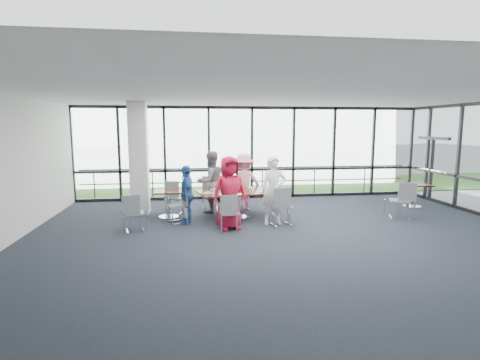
{
  "coord_description": "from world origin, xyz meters",
  "views": [
    {
      "loc": [
        -2.16,
        -7.93,
        2.5
      ],
      "look_at": [
        -0.85,
        1.8,
        1.1
      ],
      "focal_mm": 28.0,
      "sensor_mm": 36.0,
      "label": 1
    }
  ],
  "objects": [
    {
      "name": "floor",
      "position": [
        0.0,
        0.0,
        -0.01
      ],
      "size": [
        12.0,
        10.0,
        0.02
      ],
      "primitive_type": "cube",
      "color": "#1F242E",
      "rests_on": "ground"
    },
    {
      "name": "ceiling",
      "position": [
        0.0,
        0.0,
        3.2
      ],
      "size": [
        12.0,
        10.0,
        0.04
      ],
      "primitive_type": "cube",
      "color": "silver",
      "rests_on": "ground"
    },
    {
      "name": "wall_front",
      "position": [
        0.0,
        -5.0,
        1.6
      ],
      "size": [
        12.0,
        0.1,
        3.2
      ],
      "primitive_type": "cube",
      "color": "silver",
      "rests_on": "ground"
    },
    {
      "name": "curtain_wall_back",
      "position": [
        0.0,
        5.0,
        1.6
      ],
      "size": [
        12.0,
        0.1,
        3.2
      ],
      "primitive_type": "cube",
      "color": "white",
      "rests_on": "ground"
    },
    {
      "name": "exit_door",
      "position": [
        6.0,
        3.75,
        1.05
      ],
      "size": [
        0.12,
        1.6,
        2.1
      ],
      "primitive_type": "cube",
      "color": "black",
      "rests_on": "ground"
    },
    {
      "name": "structural_column",
      "position": [
        -3.6,
        3.0,
        1.6
      ],
      "size": [
        0.5,
        0.5,
        3.2
      ],
      "primitive_type": "cube",
      "color": "white",
      "rests_on": "ground"
    },
    {
      "name": "apron",
      "position": [
        0.0,
        10.0,
        -0.02
      ],
      "size": [
        80.0,
        70.0,
        0.02
      ],
      "primitive_type": "cube",
      "color": "gray",
      "rests_on": "ground"
    },
    {
      "name": "grass_strip",
      "position": [
        0.0,
        8.0,
        0.01
      ],
      "size": [
        80.0,
        5.0,
        0.01
      ],
      "primitive_type": "cube",
      "color": "#366121",
      "rests_on": "ground"
    },
    {
      "name": "hangar_main",
      "position": [
        4.0,
        32.0,
        3.0
      ],
      "size": [
        24.0,
        10.0,
        6.0
      ],
      "primitive_type": "cube",
      "color": "white",
      "rests_on": "ground"
    },
    {
      "name": "hangar_aux",
      "position": [
        -18.0,
        28.0,
        2.0
      ],
      "size": [
        10.0,
        6.0,
        4.0
      ],
      "primitive_type": "cube",
      "color": "white",
      "rests_on": "ground"
    },
    {
      "name": "guard_rail",
      "position": [
        0.0,
        5.6,
        0.5
      ],
      "size": [
        12.0,
        0.06,
        0.06
      ],
      "primitive_type": "cylinder",
      "rotation": [
        0.0,
        1.57,
        0.0
      ],
      "color": "#2D2D33",
      "rests_on": "ground"
    },
    {
      "name": "main_table",
      "position": [
        -0.85,
        2.1,
        0.64
      ],
      "size": [
        2.39,
        1.65,
        0.75
      ],
      "rotation": [
        0.0,
        0.0,
        0.22
      ],
      "color": "#3C190D",
      "rests_on": "ground"
    },
    {
      "name": "side_table_left",
      "position": [
        -2.77,
        2.42,
        0.61
      ],
      "size": [
        0.76,
        0.76,
        0.75
      ],
      "rotation": [
        0.0,
        0.0,
        -0.01
      ],
      "color": "#3C190D",
      "rests_on": "ground"
    },
    {
      "name": "side_table_right",
      "position": [
        4.76,
        2.79,
        0.64
      ],
      "size": [
        1.12,
        1.12,
        0.75
      ],
      "rotation": [
        0.0,
        0.0,
        -0.22
      ],
      "color": "#3C190D",
      "rests_on": "ground"
    },
    {
      "name": "diner_near_left",
      "position": [
        -1.22,
        1.02,
        0.9
      ],
      "size": [
        0.99,
        0.77,
        1.8
      ],
      "primitive_type": "imported",
      "rotation": [
        0.0,
        0.0,
        0.25
      ],
      "color": "red",
      "rests_on": "ground"
    },
    {
      "name": "diner_near_right",
      "position": [
        -0.04,
        1.33,
        0.88
      ],
      "size": [
        0.64,
        0.47,
        1.76
      ],
      "primitive_type": "imported",
      "rotation": [
        0.0,
        0.0,
        0.0
      ],
      "color": "white",
      "rests_on": "ground"
    },
    {
      "name": "diner_far_left",
      "position": [
        -1.57,
        2.89,
        0.9
      ],
      "size": [
        1.03,
        0.88,
        1.8
      ],
      "primitive_type": "imported",
      "rotation": [
        0.0,
        0.0,
        3.62
      ],
      "color": "slate",
      "rests_on": "ground"
    },
    {
      "name": "diner_far_right",
      "position": [
        -0.56,
        3.1,
        0.85
      ],
      "size": [
        1.15,
        0.67,
        1.7
      ],
      "primitive_type": "imported",
      "rotation": [
        0.0,
        0.0,
        3.24
      ],
      "color": "pink",
      "rests_on": "ground"
    },
    {
      "name": "diner_end",
      "position": [
        -2.26,
        1.73,
        0.76
      ],
      "size": [
        0.58,
        0.94,
        1.52
      ],
      "primitive_type": "imported",
      "rotation": [
        0.0,
        0.0,
        -1.46
      ],
      "color": "#2C5DAA",
      "rests_on": "ground"
    },
    {
      "name": "chair_main_nl",
      "position": [
        -1.25,
        0.82,
        0.44
      ],
      "size": [
        0.48,
        0.48,
        0.89
      ],
      "primitive_type": null,
      "rotation": [
        0.0,
        0.0,
        0.11
      ],
      "color": "gray",
      "rests_on": "ground"
    },
    {
      "name": "chair_main_nr",
      "position": [
        0.13,
        1.15,
        0.49
      ],
      "size": [
        0.56,
        0.56,
        0.98
      ],
      "primitive_type": null,
      "rotation": [
        0.0,
        0.0,
        0.18
      ],
      "color": "gray",
      "rests_on": "ground"
    },
    {
      "name": "chair_main_fl",
      "position": [
        -1.57,
        3.1,
        0.49
      ],
      "size": [
        0.49,
        0.49,
        0.99
      ],
      "primitive_type": null,
      "rotation": [
        0.0,
        0.0,
        3.12
      ],
      "color": "gray",
      "rests_on": "ground"
    },
    {
      "name": "chair_main_fr",
      "position": [
        -0.59,
        3.27,
        0.43
      ],
      "size": [
        0.45,
        0.45,
        0.86
      ],
      "primitive_type": null,
      "rotation": [
        0.0,
        0.0,
        3.2
      ],
      "color": "gray",
      "rests_on": "ground"
    },
    {
      "name": "chair_main_end",
      "position": [
        -2.5,
        1.77,
        0.46
      ],
      "size": [
        0.56,
        0.56,
        0.91
      ],
      "primitive_type": null,
      "rotation": [
        0.0,
        0.0,
        -1.26
      ],
      "color": "gray",
      "rests_on": "ground"
    },
    {
      "name": "chair_spare_la",
      "position": [
        -3.5,
        1.1,
        0.44
      ],
      "size": [
        0.52,
        0.52,
        0.89
      ],
      "primitive_type": null,
      "rotation": [
        0.0,
        0.0,
        0.23
      ],
      "color": "gray",
      "rests_on": "ground"
    },
    {
      "name": "chair_spare_lb",
      "position": [
        -2.63,
        2.84,
        0.45
      ],
      "size": [
        0.55,
        0.55,
        0.9
      ],
      "primitive_type": null,
      "rotation": [
        0.0,
        0.0,
        2.84
      ],
      "color": "gray",
      "rests_on": "ground"
    },
    {
      "name": "chair_spare_r",
      "position": [
        3.52,
        1.44,
        0.5
      ],
      "size": [
        0.63,
        0.63,
        0.99
      ],
      "primitive_type": null,
      "rotation": [
        0.0,
        0.0,
        -0.38
      ],
      "color": "gray",
      "rests_on": "ground"
    },
    {
      "name": "plate_nl",
      "position": [
        -1.3,
        1.62,
        0.76
      ],
      "size": [
        0.28,
        0.28,
        0.01
      ],
      "primitive_type": "cylinder",
      "color": "white",
      "rests_on": "main_table"
    },
    {
      "name": "plate_nr",
      "position": [
        -0.19,
        1.86,
        0.76
      ],
      "size": [
        0.24,
        0.24,
        0.01
      ],
      "primitive_type": "cylinder",
      "color": "white",
      "rests_on": "main_table"
    },
    {
      "name": "plate_fl",
      "position": [
        -1.5,
        2.36,
        0.76
      ],
      "size": [
        0.24,
        0.24,
        0.01
      ],
      "primitive_type": "cylinder",
      "color": "white",
      "rests_on": "main_table"
    },
    {
      "name": "plate_fr",
      "position": [
        -0.42,
        2.57,
        0.76
      ],
      "size": [
        0.25,
        0.25,
        0.01
      ],
      "primitive_type": "cylinder",
      "color": "white",
      "rests_on": "main_table"
    },
    {
      "name": "plate_end",
      "position": [
        -1.68,
        1.85,
        0.76
      ],
      "size": [
        0.26,
        0.26,
        0.01
      ],
      "primitive_type": "cylinder",
      "color": "white",
      "rests_on": "main_table"
    },
    {
      "name": "tumbler_a",
      "position": [
        -1.07,
        1.76,
        0.82
      ],
      "size": [
        0.07,
        0.07,
        0.14
      ],
      "primitive_type": "cylinder",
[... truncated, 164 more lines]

